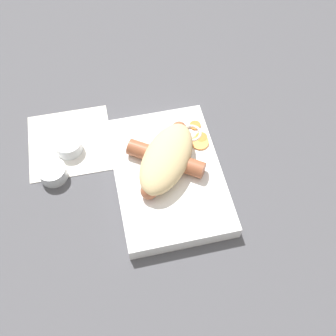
{
  "coord_description": "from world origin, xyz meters",
  "views": [
    {
      "loc": [
        -0.39,
        0.09,
        0.65
      ],
      "look_at": [
        0.0,
        0.0,
        0.04
      ],
      "focal_mm": 45.0,
      "sensor_mm": 36.0,
      "label": 1
    }
  ],
  "objects_px": {
    "food_tray": "(168,175)",
    "condiment_cup_near": "(69,146)",
    "sausage": "(165,159)",
    "condiment_cup_far": "(53,173)",
    "bread_roll": "(167,158)"
  },
  "relations": [
    {
      "from": "food_tray",
      "to": "condiment_cup_near",
      "type": "relative_size",
      "value": 5.47
    },
    {
      "from": "sausage",
      "to": "condiment_cup_far",
      "type": "distance_m",
      "value": 0.2
    },
    {
      "from": "food_tray",
      "to": "bread_roll",
      "type": "height_order",
      "value": "bread_roll"
    },
    {
      "from": "sausage",
      "to": "condiment_cup_near",
      "type": "xyz_separation_m",
      "value": [
        0.09,
        0.16,
        -0.03
      ]
    },
    {
      "from": "bread_roll",
      "to": "sausage",
      "type": "height_order",
      "value": "bread_roll"
    },
    {
      "from": "sausage",
      "to": "condiment_cup_near",
      "type": "distance_m",
      "value": 0.19
    },
    {
      "from": "food_tray",
      "to": "condiment_cup_near",
      "type": "height_order",
      "value": "food_tray"
    },
    {
      "from": "bread_roll",
      "to": "sausage",
      "type": "bearing_deg",
      "value": 17.14
    },
    {
      "from": "sausage",
      "to": "condiment_cup_far",
      "type": "relative_size",
      "value": 2.92
    },
    {
      "from": "bread_roll",
      "to": "condiment_cup_near",
      "type": "xyz_separation_m",
      "value": [
        0.09,
        0.17,
        -0.04
      ]
    },
    {
      "from": "condiment_cup_far",
      "to": "food_tray",
      "type": "bearing_deg",
      "value": -104.08
    },
    {
      "from": "condiment_cup_near",
      "to": "food_tray",
      "type": "bearing_deg",
      "value": -121.84
    },
    {
      "from": "bread_roll",
      "to": "condiment_cup_far",
      "type": "bearing_deg",
      "value": 79.0
    },
    {
      "from": "bread_roll",
      "to": "food_tray",
      "type": "bearing_deg",
      "value": -179.42
    },
    {
      "from": "food_tray",
      "to": "sausage",
      "type": "height_order",
      "value": "sausage"
    }
  ]
}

